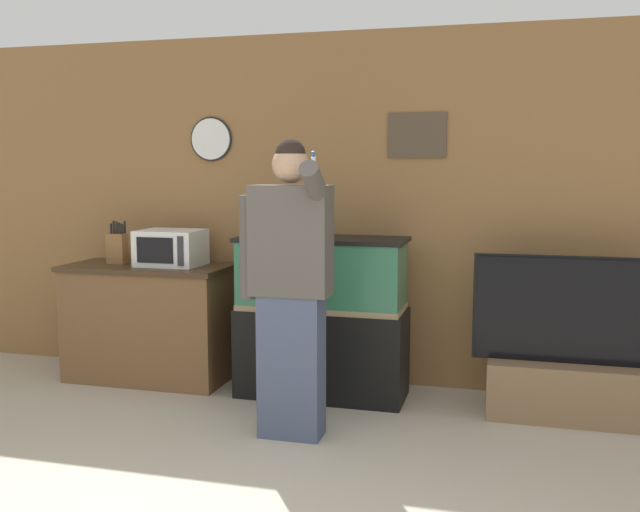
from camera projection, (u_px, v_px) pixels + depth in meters
name	position (u px, v px, depth m)	size (l,w,h in m)	color
wall_back_paneled	(360.00, 210.00, 5.30)	(10.00, 0.08, 2.60)	olive
counter_island	(149.00, 322.00, 5.43)	(1.25, 0.60, 0.88)	brown
microwave	(171.00, 248.00, 5.34)	(0.46, 0.37, 0.27)	white
knife_block	(117.00, 247.00, 5.44)	(0.14, 0.09, 0.32)	brown
aquarium_on_stand	(322.00, 317.00, 5.02)	(1.18, 0.48, 1.13)	black
tv_on_stand	(572.00, 372.00, 4.57)	(1.28, 0.40, 1.06)	brown
person_standing	(289.00, 285.00, 4.21)	(0.56, 0.42, 1.78)	#424C66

